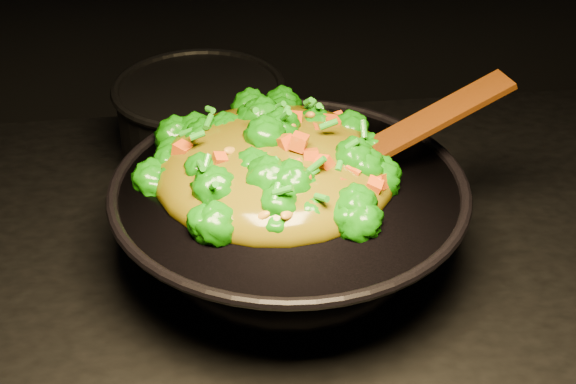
{
  "coord_description": "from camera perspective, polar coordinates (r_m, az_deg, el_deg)",
  "views": [
    {
      "loc": [
        -0.1,
        -0.66,
        1.5
      ],
      "look_at": [
        -0.01,
        0.08,
        0.99
      ],
      "focal_mm": 50.0,
      "sensor_mm": 36.0,
      "label": 1
    }
  ],
  "objects": [
    {
      "name": "spatula",
      "position": [
        0.9,
        8.29,
        4.1
      ],
      "size": [
        0.25,
        0.09,
        0.1
      ],
      "primitive_type": "cube",
      "rotation": [
        0.0,
        -0.38,
        0.19
      ],
      "color": "#351004",
      "rests_on": "wok"
    },
    {
      "name": "back_pot",
      "position": [
        1.09,
        -6.19,
        4.77
      ],
      "size": [
        0.26,
        0.26,
        0.13
      ],
      "primitive_type": "cylinder",
      "rotation": [
        0.0,
        0.0,
        -0.19
      ],
      "color": "black",
      "rests_on": "stovetop"
    },
    {
      "name": "stir_fry",
      "position": [
        0.88,
        -0.97,
        3.85
      ],
      "size": [
        0.3,
        0.3,
        0.09
      ],
      "primitive_type": null,
      "rotation": [
        0.0,
        0.0,
        -0.09
      ],
      "color": "#146D07",
      "rests_on": "wok"
    },
    {
      "name": "wok",
      "position": [
        0.91,
        0.08,
        -2.37
      ],
      "size": [
        0.43,
        0.43,
        0.11
      ],
      "primitive_type": null,
      "rotation": [
        0.0,
        0.0,
        0.14
      ],
      "color": "black",
      "rests_on": "stovetop"
    }
  ]
}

